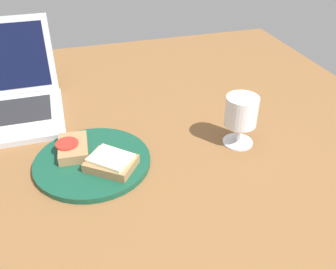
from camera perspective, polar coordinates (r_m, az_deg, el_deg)
name	(u,v)px	position (r cm, az deg, el deg)	size (l,w,h in cm)	color
wooden_table	(134,155)	(87.03, -5.16, -3.09)	(140.00, 140.00, 3.00)	brown
plate	(93,162)	(82.81, -11.43, -4.07)	(25.07, 25.07, 1.25)	#144733
sandwich_with_cheese	(111,162)	(78.74, -8.68, -4.21)	(12.22, 11.77, 2.79)	#937047
sandwich_with_tomato	(73,147)	(84.86, -14.31, -1.93)	(7.10, 10.20, 2.66)	#937047
wine_glass	(241,113)	(85.27, 11.08, 3.20)	(7.35, 7.35, 12.03)	white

